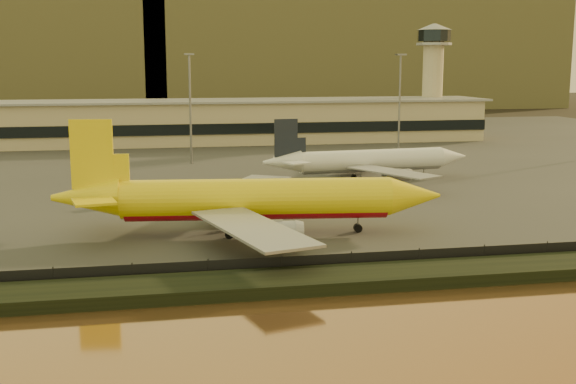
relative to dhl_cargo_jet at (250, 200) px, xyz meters
name	(u,v)px	position (x,y,z in m)	size (l,w,h in m)	color
ground	(308,246)	(6.52, -7.47, -4.94)	(900.00, 900.00, 0.00)	black
embankment	(344,279)	(6.52, -24.47, -4.24)	(320.00, 7.00, 1.40)	black
tarmac	(227,155)	(6.52, 87.53, -4.84)	(320.00, 220.00, 0.20)	#2D2D2D
perimeter_fence	(334,264)	(6.52, -20.47, -3.64)	(300.00, 0.05, 2.20)	black
terminal_building	(166,123)	(-8.00, 118.09, 1.31)	(202.00, 25.00, 12.60)	tan
control_tower	(433,69)	(76.52, 123.53, 16.73)	(11.20, 11.20, 35.50)	tan
apron_light_masts	(301,97)	(21.52, 67.53, 10.77)	(152.20, 12.20, 25.40)	slate
distant_hills	(143,49)	(-14.22, 332.53, 26.45)	(470.00, 160.00, 70.00)	brown
dhl_cargo_jet	(250,200)	(0.00, 0.00, 0.00)	(53.12, 51.67, 15.86)	yellow
white_narrowbody_jet	(368,161)	(30.03, 42.09, -0.97)	(43.90, 42.66, 12.61)	silver
gse_vehicle_yellow	(396,196)	(27.69, 19.07, -3.93)	(3.59, 1.62, 1.62)	yellow
gse_vehicle_white	(114,202)	(-19.13, 22.68, -3.91)	(3.67, 1.65, 1.65)	silver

